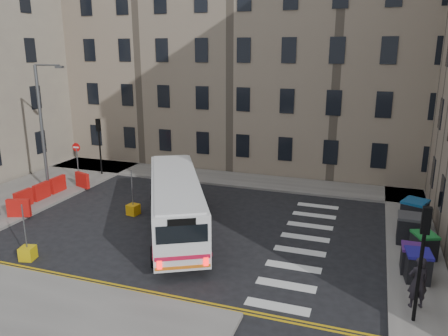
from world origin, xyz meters
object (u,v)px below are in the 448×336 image
Objects in this scene: streetlamp at (42,127)px; wheelie_bin_c at (424,245)px; wheelie_bin_e at (414,213)px; bollard_chevron at (28,253)px; bus at (176,202)px; bollard_yellow at (133,210)px; wheelie_bin_d at (409,228)px; wheelie_bin_b at (412,259)px; wheelie_bin_a at (417,266)px; pedestrian at (418,282)px.

wheelie_bin_c is at bearing -5.99° from streetlamp.
wheelie_bin_e is 2.68× the size of bollard_chevron.
bollard_yellow is at bearing 129.36° from bus.
wheelie_bin_d is 2.27× the size of bollard_yellow.
wheelie_bin_b reaches higher than bollard_yellow.
wheelie_bin_c is 2.17× the size of bollard_yellow.
wheelie_bin_b is 0.87× the size of wheelie_bin_c.
wheelie_bin_a reaches higher than wheelie_bin_b.
wheelie_bin_d is 2.20m from wheelie_bin_e.
wheelie_bin_d reaches higher than bollard_yellow.
wheelie_bin_a is 0.93× the size of wheelie_bin_c.
pedestrian is (-0.04, -5.80, 0.29)m from wheelie_bin_d.
wheelie_bin_b is at bearing -10.07° from streetlamp.
bus is 7.41× the size of wheelie_bin_d.
wheelie_bin_e reaches higher than wheelie_bin_c.
wheelie_bin_b reaches higher than bollard_chevron.
bollard_chevron is (-16.44, -9.37, -0.56)m from wheelie_bin_e.
bus is at bearing 175.39° from wheelie_bin_b.
streetlamp is 13.57× the size of bollard_yellow.
wheelie_bin_e is 15.15m from bollard_yellow.
pedestrian is 3.25× the size of bollard_chevron.
pedestrian is at bearing -46.13° from bus.
wheelie_bin_d is (-0.55, 1.55, 0.11)m from wheelie_bin_c.
streetlamp is 6.24× the size of wheelie_bin_c.
streetlamp is 10.61m from bollard_chevron.
wheelie_bin_a is 2.01× the size of bollard_yellow.
wheelie_bin_b is 1.62m from wheelie_bin_c.
wheelie_bin_b is 1.89× the size of bollard_yellow.
streetlamp reaches higher than bollard_chevron.
wheelie_bin_c is at bearing -2.65° from bollard_yellow.
streetlamp reaches higher than bus.
wheelie_bin_e is (0.40, 5.23, 0.14)m from wheelie_bin_b.
bus is 3.83m from bollard_yellow.
wheelie_bin_e is (-0.17, 3.71, 0.14)m from wheelie_bin_c.
bus is 7.73× the size of wheelie_bin_c.
wheelie_bin_d is 2.27× the size of bollard_chevron.
bus is at bearing -136.59° from wheelie_bin_e.
wheelie_bin_e is at bearing 11.50° from bollard_yellow.
streetlamp reaches higher than bollard_yellow.
bollard_chevron is (-1.60, -6.36, 0.00)m from bollard_yellow.
pedestrian reaches higher than wheelie_bin_e.
wheelie_bin_a is at bearing -76.74° from wheelie_bin_b.
wheelie_bin_d reaches higher than wheelie_bin_c.
wheelie_bin_c is 2.17× the size of bollard_chevron.
pedestrian is (-0.58, -4.25, 0.40)m from wheelie_bin_c.
wheelie_bin_b is 1.89× the size of bollard_chevron.
streetlamp is at bearing 125.38° from bollard_chevron.
bus is at bearing 45.33° from bollard_chevron.
wheelie_bin_d reaches higher than bollard_chevron.
bollard_chevron is (-4.93, -4.99, -1.31)m from bus.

